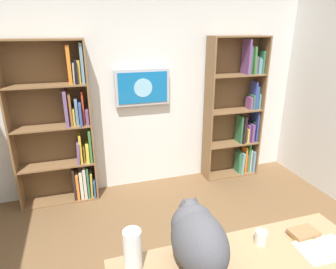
# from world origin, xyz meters

# --- Properties ---
(wall_back) EXTENTS (4.52, 0.06, 2.70)m
(wall_back) POSITION_xyz_m (0.00, -2.23, 1.35)
(wall_back) COLOR silver
(wall_back) RESTS_ON ground
(bookshelf_left) EXTENTS (0.82, 0.28, 2.03)m
(bookshelf_left) POSITION_xyz_m (-1.32, -2.06, 0.98)
(bookshelf_left) COLOR brown
(bookshelf_left) RESTS_ON ground
(bookshelf_right) EXTENTS (0.93, 0.28, 2.02)m
(bookshelf_right) POSITION_xyz_m (1.10, -2.06, 0.93)
(bookshelf_right) COLOR brown
(bookshelf_right) RESTS_ON ground
(wall_mounted_tv) EXTENTS (0.71, 0.07, 0.47)m
(wall_mounted_tv) POSITION_xyz_m (0.08, -2.15, 1.40)
(wall_mounted_tv) COLOR #B7B7BC
(cat) EXTENTS (0.32, 0.62, 0.39)m
(cat) POSITION_xyz_m (0.28, 0.21, 0.93)
(cat) COLOR #4C4C51
(cat) RESTS_ON desk
(open_binder) EXTENTS (0.34, 0.24, 0.02)m
(open_binder) POSITION_xyz_m (-0.57, 0.37, 0.75)
(open_binder) COLOR white
(open_binder) RESTS_ON desk
(paper_towel_roll) EXTENTS (0.11, 0.11, 0.28)m
(paper_towel_roll) POSITION_xyz_m (0.67, 0.15, 0.88)
(paper_towel_roll) COLOR white
(paper_towel_roll) RESTS_ON desk
(coffee_mug) EXTENTS (0.08, 0.08, 0.10)m
(coffee_mug) POSITION_xyz_m (-0.20, 0.18, 0.79)
(coffee_mug) COLOR white
(coffee_mug) RESTS_ON desk
(desk_book_stack) EXTENTS (0.21, 0.13, 0.04)m
(desk_book_stack) POSITION_xyz_m (-0.54, 0.21, 0.76)
(desk_book_stack) COLOR gold
(desk_book_stack) RESTS_ON desk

